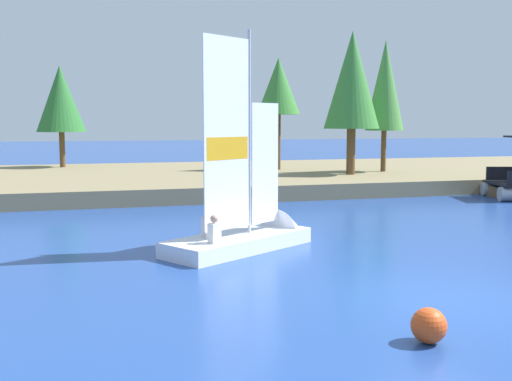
# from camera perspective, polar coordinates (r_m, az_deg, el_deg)

# --- Properties ---
(ground_plane) EXTENTS (200.00, 200.00, 0.00)m
(ground_plane) POSITION_cam_1_polar(r_m,az_deg,el_deg) (12.10, 17.07, -9.80)
(ground_plane) COLOR #234793
(shore_bank) EXTENTS (80.00, 15.97, 0.68)m
(shore_bank) POSITION_cam_1_polar(r_m,az_deg,el_deg) (32.63, -4.32, 1.20)
(shore_bank) COLOR #897A56
(shore_bank) RESTS_ON ground
(shoreline_tree_midleft) EXTENTS (2.81, 2.81, 5.90)m
(shoreline_tree_midleft) POSITION_cam_1_polar(r_m,az_deg,el_deg) (37.37, -17.91, 8.18)
(shoreline_tree_midleft) COLOR brown
(shoreline_tree_midleft) RESTS_ON shore_bank
(shoreline_tree_centre) EXTENTS (2.38, 2.38, 6.14)m
(shoreline_tree_centre) POSITION_cam_1_polar(r_m,az_deg,el_deg) (33.77, 2.13, 9.72)
(shoreline_tree_centre) COLOR brown
(shoreline_tree_centre) RESTS_ON shore_bank
(shoreline_tree_midright) EXTENTS (2.78, 2.78, 7.15)m
(shoreline_tree_midright) POSITION_cam_1_polar(r_m,az_deg,el_deg) (31.07, 9.02, 10.16)
(shoreline_tree_midright) COLOR brown
(shoreline_tree_midright) RESTS_ON shore_bank
(shoreline_tree_right) EXTENTS (2.03, 2.03, 6.94)m
(shoreline_tree_right) POSITION_cam_1_polar(r_m,az_deg,el_deg) (33.24, 12.04, 9.59)
(shoreline_tree_right) COLOR brown
(shoreline_tree_right) RESTS_ON shore_bank
(sailboat) EXTENTS (4.81, 3.78, 6.17)m
(sailboat) POSITION_cam_1_polar(r_m,az_deg,el_deg) (16.47, 0.33, -3.74)
(sailboat) COLOR white
(sailboat) RESTS_ON ground
(channel_buoy) EXTENTS (0.54, 0.54, 0.54)m
(channel_buoy) POSITION_cam_1_polar(r_m,az_deg,el_deg) (9.73, 15.93, -12.11)
(channel_buoy) COLOR #E54C19
(channel_buoy) RESTS_ON ground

